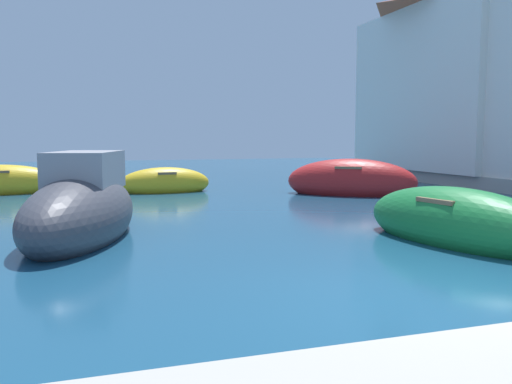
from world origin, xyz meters
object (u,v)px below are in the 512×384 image
Objects in this scene: moored_boat_1 at (165,183)px; waterfront_building_annex at (467,77)px; moored_boat_0 at (82,210)px; moored_boat_2 at (455,223)px; moored_boat_5 at (351,182)px.

moored_boat_1 is 0.34× the size of waterfront_building_annex.
moored_boat_1 is 14.84m from waterfront_building_annex.
moored_boat_1 is (2.82, 8.17, -0.22)m from moored_boat_0.
waterfront_building_annex reaches higher than moored_boat_0.
moored_boat_5 is at bearing -25.16° from moored_boat_2.
waterfront_building_annex is (8.17, 4.41, 4.25)m from moored_boat_5.
moored_boat_2 is at bearing -129.46° from waterfront_building_annex.
moored_boat_0 reaches higher than moored_boat_1.
moored_boat_2 is at bearing -73.78° from moored_boat_1.
moored_boat_1 is at bearing 8.79° from moored_boat_2.
moored_boat_1 is 11.50m from moored_boat_2.
moored_boat_5 is (5.91, -2.77, 0.12)m from moored_boat_1.
moored_boat_0 is 19.98m from waterfront_building_annex.
moored_boat_2 is 8.37m from moored_boat_5.
moored_boat_0 is 1.57× the size of moored_boat_1.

